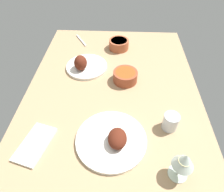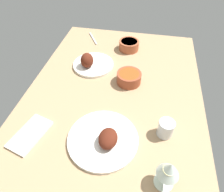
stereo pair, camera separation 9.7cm
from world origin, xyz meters
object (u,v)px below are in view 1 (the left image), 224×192
object	(u,v)px
plate_center_main	(113,139)
fork_loose	(81,40)
folded_napkin	(35,144)
bowl_soup	(125,76)
plate_near_viewer	(85,65)
wine_glass	(184,162)
water_tumbler	(171,122)
bowl_cream	(119,44)

from	to	relation	value
plate_center_main	fork_loose	world-z (taller)	plate_center_main
folded_napkin	bowl_soup	bearing A→B (deg)	138.67
plate_near_viewer	wine_glass	world-z (taller)	wine_glass
plate_near_viewer	water_tumbler	distance (cm)	58.60
plate_center_main	water_tumbler	xyz separation A→B (cm)	(-8.43, 24.44, 2.29)
plate_center_main	water_tumbler	size ratio (longest dim) A/B	3.77
wine_glass	folded_napkin	size ratio (longest dim) A/B	0.75
wine_glass	folded_napkin	xyz separation A→B (cm)	(-9.39, -56.04, -9.33)
plate_center_main	bowl_cream	distance (cm)	71.21
bowl_soup	plate_near_viewer	bearing A→B (deg)	-112.00
bowl_soup	water_tumbler	size ratio (longest dim) A/B	1.68
wine_glass	water_tumbler	bearing A→B (deg)	179.84
bowl_soup	folded_napkin	world-z (taller)	bowl_soup
plate_center_main	folded_napkin	xyz separation A→B (cm)	(3.11, -31.66, -1.01)
bowl_soup	bowl_cream	size ratio (longest dim) A/B	1.02
wine_glass	fork_loose	world-z (taller)	wine_glass
folded_napkin	fork_loose	world-z (taller)	folded_napkin
water_tumbler	fork_loose	world-z (taller)	water_tumbler
wine_glass	bowl_cream	bearing A→B (deg)	-164.23
folded_napkin	wine_glass	bearing A→B (deg)	80.49
plate_center_main	bowl_cream	size ratio (longest dim) A/B	2.28
folded_napkin	water_tumbler	bearing A→B (deg)	101.62
plate_near_viewer	folded_napkin	bearing A→B (deg)	-14.30
bowl_soup	fork_loose	distance (cm)	51.34
plate_near_viewer	wine_glass	bearing A→B (deg)	35.30
water_tumbler	folded_napkin	size ratio (longest dim) A/B	0.42
bowl_cream	folded_napkin	bearing A→B (deg)	-23.57
plate_center_main	bowl_cream	world-z (taller)	plate_center_main
bowl_cream	fork_loose	world-z (taller)	bowl_cream
bowl_cream	water_tumbler	world-z (taller)	water_tumbler
bowl_soup	folded_napkin	bearing A→B (deg)	-41.33
plate_near_viewer	water_tumbler	world-z (taller)	plate_near_viewer
bowl_cream	bowl_soup	bearing A→B (deg)	7.52
plate_center_main	wine_glass	bearing A→B (deg)	62.86
plate_near_viewer	folded_napkin	world-z (taller)	plate_near_viewer
plate_near_viewer	bowl_cream	world-z (taller)	plate_near_viewer
plate_center_main	bowl_soup	xyz separation A→B (cm)	(-38.64, 5.05, 1.67)
plate_center_main	folded_napkin	bearing A→B (deg)	-84.39
bowl_cream	folded_napkin	world-z (taller)	bowl_cream
bowl_cream	fork_loose	xyz separation A→B (cm)	(-8.38, -26.58, -2.88)
plate_near_viewer	water_tumbler	size ratio (longest dim) A/B	3.06
plate_near_viewer	water_tumbler	bearing A→B (deg)	47.26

